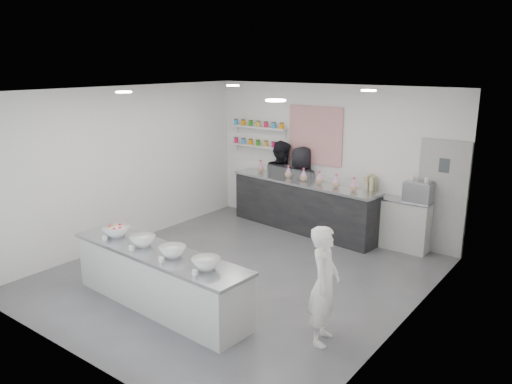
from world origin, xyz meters
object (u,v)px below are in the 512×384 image
at_px(woman_prep, 324,285).
at_px(espresso_ledge, 395,223).
at_px(back_bar, 303,206).
at_px(prep_counter, 159,279).
at_px(espresso_machine, 418,192).
at_px(staff_left, 281,182).
at_px(staff_right, 301,187).

bearing_deg(woman_prep, espresso_ledge, -8.89).
bearing_deg(back_bar, prep_counter, -81.48).
height_order(espresso_machine, woman_prep, woman_prep).
xyz_separation_m(prep_counter, espresso_machine, (2.17, 4.31, 0.72)).
xyz_separation_m(espresso_machine, staff_left, (-3.01, 0.05, -0.25)).
bearing_deg(staff_left, back_bar, -174.87).
height_order(back_bar, espresso_ledge, back_bar).
distance_m(back_bar, staff_right, 0.47).
relative_size(prep_counter, espresso_machine, 6.39).
height_order(espresso_ledge, staff_right, staff_right).
bearing_deg(woman_prep, back_bar, 17.76).
bearing_deg(staff_right, prep_counter, 85.35).
distance_m(prep_counter, espresso_machine, 4.88).
distance_m(back_bar, woman_prep, 4.29).
height_order(espresso_machine, staff_left, staff_left).
bearing_deg(espresso_ledge, staff_left, 179.00).
relative_size(back_bar, woman_prep, 2.23).
xyz_separation_m(prep_counter, staff_right, (-0.35, 4.36, 0.43)).
height_order(prep_counter, staff_left, staff_left).
bearing_deg(espresso_ledge, back_bar, -173.92).
distance_m(prep_counter, staff_right, 4.39).
distance_m(prep_counter, espresso_ledge, 4.66).
xyz_separation_m(woman_prep, staff_right, (-2.68, 3.76, 0.10)).
distance_m(espresso_ledge, staff_right, 2.16).
relative_size(prep_counter, espresso_ledge, 2.42).
bearing_deg(woman_prep, staff_right, 18.11).
bearing_deg(espresso_ledge, espresso_machine, 0.00).
distance_m(espresso_ledge, woman_prep, 3.76).
bearing_deg(staff_left, espresso_machine, -156.36).
xyz_separation_m(back_bar, espresso_ledge, (1.91, 0.20, -0.05)).
bearing_deg(espresso_ledge, staff_right, 178.76).
distance_m(woman_prep, staff_left, 4.92).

